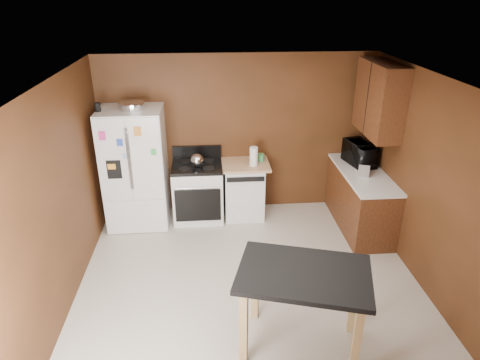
{
  "coord_description": "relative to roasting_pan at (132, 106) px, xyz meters",
  "views": [
    {
      "loc": [
        -0.46,
        -4.11,
        3.39
      ],
      "look_at": [
        -0.07,
        0.85,
        1.11
      ],
      "focal_mm": 32.0,
      "sensor_mm": 36.0,
      "label": 1
    }
  ],
  "objects": [
    {
      "name": "floor",
      "position": [
        1.5,
        -1.88,
        -1.85
      ],
      "size": [
        4.5,
        4.5,
        0.0
      ],
      "primitive_type": "plane",
      "color": "beige",
      "rests_on": "ground"
    },
    {
      "name": "ceiling",
      "position": [
        1.5,
        -1.88,
        0.65
      ],
      "size": [
        4.5,
        4.5,
        0.0
      ],
      "primitive_type": "plane",
      "rotation": [
        3.14,
        0.0,
        0.0
      ],
      "color": "white",
      "rests_on": "ground"
    },
    {
      "name": "wall_back",
      "position": [
        1.5,
        0.37,
        -0.6
      ],
      "size": [
        4.2,
        0.0,
        4.2
      ],
      "primitive_type": "plane",
      "rotation": [
        1.57,
        0.0,
        0.0
      ],
      "color": "#552D16",
      "rests_on": "ground"
    },
    {
      "name": "wall_left",
      "position": [
        -0.6,
        -1.88,
        -0.6
      ],
      "size": [
        0.0,
        4.5,
        4.5
      ],
      "primitive_type": "plane",
      "rotation": [
        1.57,
        0.0,
        1.57
      ],
      "color": "#552D16",
      "rests_on": "ground"
    },
    {
      "name": "wall_right",
      "position": [
        3.6,
        -1.88,
        -0.6
      ],
      "size": [
        0.0,
        4.5,
        4.5
      ],
      "primitive_type": "plane",
      "rotation": [
        1.57,
        0.0,
        -1.57
      ],
      "color": "#552D16",
      "rests_on": "ground"
    },
    {
      "name": "roasting_pan",
      "position": [
        0.0,
        0.0,
        0.0
      ],
      "size": [
        0.37,
        0.37,
        0.09
      ],
      "primitive_type": "cylinder",
      "color": "silver",
      "rests_on": "refrigerator"
    },
    {
      "name": "pen_cup",
      "position": [
        -0.45,
        -0.11,
        0.01
      ],
      "size": [
        0.08,
        0.08,
        0.12
      ],
      "primitive_type": "cylinder",
      "color": "black",
      "rests_on": "refrigerator"
    },
    {
      "name": "kettle",
      "position": [
        0.87,
        -0.03,
        -0.85
      ],
      "size": [
        0.2,
        0.2,
        0.2
      ],
      "primitive_type": "sphere",
      "color": "silver",
      "rests_on": "gas_range"
    },
    {
      "name": "paper_towel",
      "position": [
        1.72,
        -0.02,
        -0.81
      ],
      "size": [
        0.16,
        0.16,
        0.29
      ],
      "primitive_type": "cylinder",
      "rotation": [
        0.0,
        0.0,
        0.38
      ],
      "color": "white",
      "rests_on": "dishwasher"
    },
    {
      "name": "green_canister",
      "position": [
        1.86,
        0.14,
        -0.9
      ],
      "size": [
        0.13,
        0.13,
        0.12
      ],
      "primitive_type": "cylinder",
      "rotation": [
        0.0,
        0.0,
        -0.21
      ],
      "color": "#3EA257",
      "rests_on": "dishwasher"
    },
    {
      "name": "toaster",
      "position": [
        3.27,
        -0.49,
        -0.85
      ],
      "size": [
        0.23,
        0.29,
        0.18
      ],
      "primitive_type": "cube",
      "rotation": [
        0.0,
        0.0,
        -0.36
      ],
      "color": "silver",
      "rests_on": "right_cabinets"
    },
    {
      "name": "microwave",
      "position": [
        3.33,
        -0.11,
        -0.79
      ],
      "size": [
        0.5,
        0.63,
        0.31
      ],
      "primitive_type": "imported",
      "rotation": [
        0.0,
        0.0,
        1.8
      ],
      "color": "black",
      "rests_on": "right_cabinets"
    },
    {
      "name": "refrigerator",
      "position": [
        -0.05,
        -0.02,
        -0.95
      ],
      "size": [
        0.9,
        0.8,
        1.8
      ],
      "color": "white",
      "rests_on": "ground"
    },
    {
      "name": "gas_range",
      "position": [
        0.86,
        0.04,
        -1.38
      ],
      "size": [
        0.76,
        0.68,
        1.1
      ],
      "color": "white",
      "rests_on": "ground"
    },
    {
      "name": "dishwasher",
      "position": [
        1.58,
        0.07,
        -1.39
      ],
      "size": [
        0.78,
        0.63,
        0.89
      ],
      "color": "white",
      "rests_on": "ground"
    },
    {
      "name": "right_cabinets",
      "position": [
        3.34,
        -0.4,
        -0.94
      ],
      "size": [
        0.63,
        1.58,
        2.45
      ],
      "color": "brown",
      "rests_on": "ground"
    },
    {
      "name": "island",
      "position": [
        1.91,
        -2.73,
        -1.07
      ],
      "size": [
        1.44,
        1.15,
        0.91
      ],
      "color": "black",
      "rests_on": "ground"
    }
  ]
}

